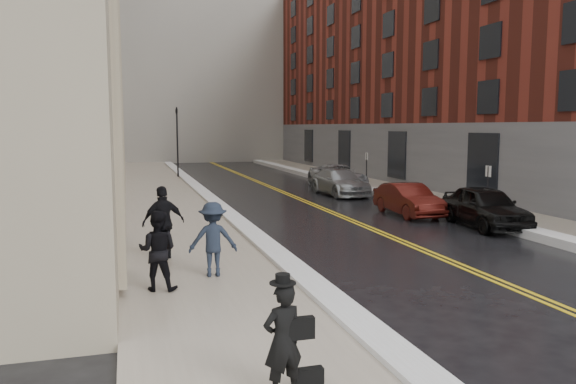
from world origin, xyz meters
TOP-DOWN VIEW (x-y plane):
  - ground at (0.00, 0.00)m, footprint 160.00×160.00m
  - sidewalk_left at (-4.50, 16.00)m, footprint 4.00×64.00m
  - sidewalk_right at (9.00, 16.00)m, footprint 3.00×64.00m
  - lane_stripe_a at (2.38, 16.00)m, footprint 0.12×64.00m
  - lane_stripe_b at (2.62, 16.00)m, footprint 0.12×64.00m
  - snow_ridge_left at (-2.20, 16.00)m, footprint 0.70×60.80m
  - snow_ridge_right at (7.15, 16.00)m, footprint 0.85×60.80m
  - building_right at (17.50, 23.00)m, footprint 14.00×50.00m
  - traffic_signal at (-2.60, 30.00)m, footprint 0.18×0.15m
  - parking_sign_near at (7.90, 8.00)m, footprint 0.06×0.35m
  - parking_sign_far at (7.90, 20.00)m, footprint 0.06×0.35m
  - car_black at (6.80, 6.57)m, footprint 2.45×4.82m
  - car_maroon at (5.35, 9.94)m, footprint 1.51×4.19m
  - car_silver_near at (5.20, 17.58)m, footprint 2.24×5.05m
  - car_silver_far at (6.35, 20.82)m, footprint 2.49×5.25m
  - pedestrian_main at (-4.32, -4.59)m, footprint 0.65×0.50m
  - pedestrian_a at (-5.65, 1.05)m, footprint 1.05×0.93m
  - pedestrian_b at (-4.28, 1.91)m, footprint 1.25×0.81m
  - pedestrian_c at (-5.32, 4.13)m, footprint 1.27×0.77m

SIDE VIEW (x-z plane):
  - ground at x=0.00m, z-range 0.00..0.00m
  - lane_stripe_a at x=2.38m, z-range 0.00..0.01m
  - lane_stripe_b at x=2.62m, z-range 0.00..0.01m
  - sidewalk_left at x=-4.50m, z-range 0.00..0.15m
  - sidewalk_right at x=9.00m, z-range 0.00..0.15m
  - snow_ridge_left at x=-2.20m, z-range 0.00..0.26m
  - snow_ridge_right at x=7.15m, z-range 0.00..0.30m
  - car_maroon at x=5.35m, z-range 0.00..1.37m
  - car_silver_near at x=5.20m, z-range 0.00..1.44m
  - car_silver_far at x=6.35m, z-range 0.00..1.45m
  - car_black at x=6.80m, z-range 0.00..1.57m
  - pedestrian_main at x=-4.32m, z-range 0.15..1.74m
  - pedestrian_a at x=-5.65m, z-range 0.15..1.96m
  - pedestrian_b at x=-4.28m, z-range 0.15..1.98m
  - pedestrian_c at x=-5.32m, z-range 0.15..2.18m
  - parking_sign_near at x=7.90m, z-range 0.24..2.47m
  - parking_sign_far at x=7.90m, z-range 0.24..2.47m
  - traffic_signal at x=-2.60m, z-range 0.48..5.68m
  - building_right at x=17.50m, z-range 0.00..18.00m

